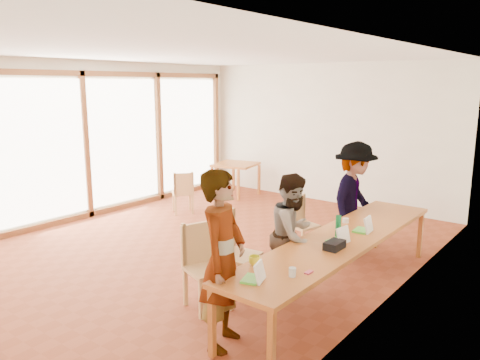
{
  "coord_description": "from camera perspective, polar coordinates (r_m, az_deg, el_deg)",
  "views": [
    {
      "loc": [
        4.88,
        -5.1,
        2.55
      ],
      "look_at": [
        0.48,
        0.43,
        1.1
      ],
      "focal_mm": 35.0,
      "sensor_mm": 36.0,
      "label": 1
    }
  ],
  "objects": [
    {
      "name": "ground",
      "position": [
        7.51,
        -4.94,
        -8.31
      ],
      "size": [
        8.0,
        8.0,
        0.0
      ],
      "primitive_type": "plane",
      "color": "brown",
      "rests_on": "ground"
    },
    {
      "name": "wall_back",
      "position": [
        10.38,
        10.33,
        5.6
      ],
      "size": [
        6.0,
        0.1,
        3.0
      ],
      "primitive_type": "cube",
      "color": "white",
      "rests_on": "ground"
    },
    {
      "name": "wall_right",
      "position": [
        5.54,
        17.95,
        0.08
      ],
      "size": [
        0.1,
        8.0,
        3.0
      ],
      "primitive_type": "cube",
      "color": "white",
      "rests_on": "ground"
    },
    {
      "name": "window_wall",
      "position": [
        9.41,
        -18.36,
        4.6
      ],
      "size": [
        0.1,
        8.0,
        3.0
      ],
      "primitive_type": "cube",
      "color": "white",
      "rests_on": "ground"
    },
    {
      "name": "ceiling",
      "position": [
        7.08,
        -5.38,
        15.35
      ],
      "size": [
        6.0,
        8.0,
        0.04
      ],
      "primitive_type": "cube",
      "color": "white",
      "rests_on": "wall_back"
    },
    {
      "name": "communal_table",
      "position": [
        5.78,
        12.19,
        -7.32
      ],
      "size": [
        0.8,
        4.0,
        0.75
      ],
      "color": "#B86B29",
      "rests_on": "ground"
    },
    {
      "name": "side_table",
      "position": [
        10.86,
        -0.53,
        1.62
      ],
      "size": [
        0.9,
        0.9,
        0.75
      ],
      "rotation": [
        0.0,
        0.0,
        0.24
      ],
      "color": "#B86B29",
      "rests_on": "ground"
    },
    {
      "name": "chair_near",
      "position": [
        5.5,
        -4.47,
        -9.15
      ],
      "size": [
        0.59,
        0.59,
        0.53
      ],
      "rotation": [
        0.0,
        0.0,
        -0.34
      ],
      "color": "tan",
      "rests_on": "ground"
    },
    {
      "name": "chair_mid",
      "position": [
        5.86,
        -1.16,
        -7.74
      ],
      "size": [
        0.5,
        0.5,
        0.53
      ],
      "rotation": [
        0.0,
        0.0,
        0.09
      ],
      "color": "tan",
      "rests_on": "ground"
    },
    {
      "name": "chair_far",
      "position": [
        7.35,
        7.23,
        -4.51
      ],
      "size": [
        0.48,
        0.48,
        0.45
      ],
      "rotation": [
        0.0,
        0.0,
        -0.25
      ],
      "color": "tan",
      "rests_on": "ground"
    },
    {
      "name": "chair_empty",
      "position": [
        8.09,
        13.57,
        -2.87
      ],
      "size": [
        0.49,
        0.49,
        0.5
      ],
      "rotation": [
        0.0,
        0.0,
        -0.13
      ],
      "color": "tan",
      "rests_on": "ground"
    },
    {
      "name": "chair_spare",
      "position": [
        9.37,
        -6.95,
        -0.99
      ],
      "size": [
        0.56,
        0.56,
        0.45
      ],
      "rotation": [
        0.0,
        0.0,
        2.5
      ],
      "color": "tan",
      "rests_on": "ground"
    },
    {
      "name": "person_near",
      "position": [
        4.58,
        -2.1,
        -9.7
      ],
      "size": [
        0.61,
        0.75,
        1.78
      ],
      "primitive_type": "imported",
      "rotation": [
        0.0,
        0.0,
        1.91
      ],
      "color": "gray",
      "rests_on": "ground"
    },
    {
      "name": "person_mid",
      "position": [
        5.73,
        6.52,
        -6.69
      ],
      "size": [
        0.63,
        0.78,
        1.52
      ],
      "primitive_type": "imported",
      "rotation": [
        0.0,
        0.0,
        1.65
      ],
      "color": "gray",
      "rests_on": "ground"
    },
    {
      "name": "person_far",
      "position": [
        7.17,
        13.74,
        -2.33
      ],
      "size": [
        0.76,
        1.18,
        1.73
      ],
      "primitive_type": "imported",
      "rotation": [
        0.0,
        0.0,
        1.68
      ],
      "color": "gray",
      "rests_on": "ground"
    },
    {
      "name": "laptop_near",
      "position": [
        4.45,
        1.91,
        -11.58
      ],
      "size": [
        0.25,
        0.26,
        0.19
      ],
      "rotation": [
        0.0,
        0.0,
        0.32
      ],
      "color": "#59D13F",
      "rests_on": "communal_table"
    },
    {
      "name": "laptop_mid",
      "position": [
        5.57,
        12.08,
        -6.95
      ],
      "size": [
        0.23,
        0.26,
        0.2
      ],
      "rotation": [
        0.0,
        0.0,
        -0.13
      ],
      "color": "#59D13F",
      "rests_on": "communal_table"
    },
    {
      "name": "laptop_far",
      "position": [
        6.04,
        14.98,
        -5.63
      ],
      "size": [
        0.22,
        0.25,
        0.2
      ],
      "rotation": [
        0.0,
        0.0,
        0.1
      ],
      "color": "#59D13F",
      "rests_on": "communal_table"
    },
    {
      "name": "yellow_mug",
      "position": [
        4.81,
        1.77,
        -9.79
      ],
      "size": [
        0.12,
        0.12,
        0.1
      ],
      "primitive_type": "imported",
      "rotation": [
        0.0,
        0.0,
        0.02
      ],
      "color": "yellow",
      "rests_on": "communal_table"
    },
    {
      "name": "green_bottle",
      "position": [
        5.69,
        11.88,
        -5.62
      ],
      "size": [
        0.07,
        0.07,
        0.28
      ],
      "primitive_type": "cylinder",
      "color": "#117037",
      "rests_on": "communal_table"
    },
    {
      "name": "clear_glass",
      "position": [
        4.57,
        6.41,
        -11.1
      ],
      "size": [
        0.07,
        0.07,
        0.09
      ],
      "primitive_type": "cylinder",
      "color": "silver",
      "rests_on": "communal_table"
    },
    {
      "name": "condiment_cup",
      "position": [
        6.37,
        12.76,
        -4.83
      ],
      "size": [
        0.08,
        0.08,
        0.06
      ],
      "primitive_type": "cylinder",
      "color": "white",
      "rests_on": "communal_table"
    },
    {
      "name": "pink_phone",
      "position": [
        4.68,
        8.39,
        -11.07
      ],
      "size": [
        0.05,
        0.1,
        0.01
      ],
      "primitive_type": "cube",
      "color": "#BF3959",
      "rests_on": "communal_table"
    },
    {
      "name": "black_pouch",
      "position": [
        5.36,
        11.44,
        -7.78
      ],
      "size": [
        0.16,
        0.26,
        0.09
      ],
      "primitive_type": "cube",
      "color": "black",
      "rests_on": "communal_table"
    }
  ]
}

